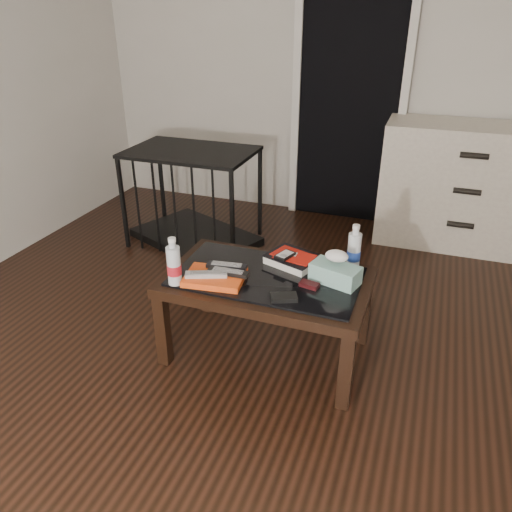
% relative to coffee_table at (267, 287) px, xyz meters
% --- Properties ---
extents(ground, '(5.00, 5.00, 0.00)m').
position_rel_coffee_table_xyz_m(ground, '(0.38, -0.45, -0.40)').
color(ground, black).
rests_on(ground, ground).
extents(room_shell, '(5.00, 5.00, 5.00)m').
position_rel_coffee_table_xyz_m(room_shell, '(0.38, -0.45, 1.22)').
color(room_shell, beige).
rests_on(room_shell, ground).
extents(doorway, '(0.90, 0.08, 2.07)m').
position_rel_coffee_table_xyz_m(doorway, '(-0.02, 2.01, 0.63)').
color(doorway, black).
rests_on(doorway, ground).
extents(coffee_table, '(1.00, 0.60, 0.46)m').
position_rel_coffee_table_xyz_m(coffee_table, '(0.00, 0.00, 0.00)').
color(coffee_table, black).
rests_on(coffee_table, ground).
extents(dresser, '(1.20, 0.54, 0.90)m').
position_rel_coffee_table_xyz_m(dresser, '(0.93, 1.78, 0.05)').
color(dresser, beige).
rests_on(dresser, ground).
extents(pet_crate, '(1.06, 0.90, 0.71)m').
position_rel_coffee_table_xyz_m(pet_crate, '(-0.97, 1.12, -0.17)').
color(pet_crate, black).
rests_on(pet_crate, ground).
extents(magazines, '(0.30, 0.24, 0.03)m').
position_rel_coffee_table_xyz_m(magazines, '(-0.22, -0.13, 0.08)').
color(magazines, '#EB4C16').
rests_on(magazines, coffee_table).
extents(remote_silver, '(0.20, 0.12, 0.02)m').
position_rel_coffee_table_xyz_m(remote_silver, '(-0.26, -0.16, 0.11)').
color(remote_silver, '#AAAAAF').
rests_on(remote_silver, magazines).
extents(remote_black_front, '(0.20, 0.06, 0.02)m').
position_rel_coffee_table_xyz_m(remote_black_front, '(-0.17, -0.10, 0.11)').
color(remote_black_front, black).
rests_on(remote_black_front, magazines).
extents(remote_black_back, '(0.21, 0.08, 0.02)m').
position_rel_coffee_table_xyz_m(remote_black_back, '(-0.20, -0.04, 0.11)').
color(remote_black_back, black).
rests_on(remote_black_back, magazines).
extents(textbook, '(0.30, 0.27, 0.05)m').
position_rel_coffee_table_xyz_m(textbook, '(0.08, 0.17, 0.09)').
color(textbook, black).
rests_on(textbook, coffee_table).
extents(dvd_mailers, '(0.22, 0.19, 0.01)m').
position_rel_coffee_table_xyz_m(dvd_mailers, '(0.08, 0.17, 0.11)').
color(dvd_mailers, red).
rests_on(dvd_mailers, textbook).
extents(ipod, '(0.10, 0.12, 0.02)m').
position_rel_coffee_table_xyz_m(ipod, '(0.05, 0.13, 0.12)').
color(ipod, black).
rests_on(ipod, dvd_mailers).
extents(flip_phone, '(0.10, 0.06, 0.02)m').
position_rel_coffee_table_xyz_m(flip_phone, '(0.22, -0.03, 0.08)').
color(flip_phone, black).
rests_on(flip_phone, coffee_table).
extents(wallet, '(0.14, 0.11, 0.02)m').
position_rel_coffee_table_xyz_m(wallet, '(0.14, -0.18, 0.07)').
color(wallet, black).
rests_on(wallet, coffee_table).
extents(water_bottle_left, '(0.08, 0.08, 0.24)m').
position_rel_coffee_table_xyz_m(water_bottle_left, '(-0.39, -0.22, 0.18)').
color(water_bottle_left, silver).
rests_on(water_bottle_left, coffee_table).
extents(water_bottle_right, '(0.08, 0.08, 0.24)m').
position_rel_coffee_table_xyz_m(water_bottle_right, '(0.38, 0.22, 0.18)').
color(water_bottle_right, white).
rests_on(water_bottle_right, coffee_table).
extents(tissue_box, '(0.25, 0.18, 0.09)m').
position_rel_coffee_table_xyz_m(tissue_box, '(0.32, 0.05, 0.11)').
color(tissue_box, '#238177').
rests_on(tissue_box, coffee_table).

